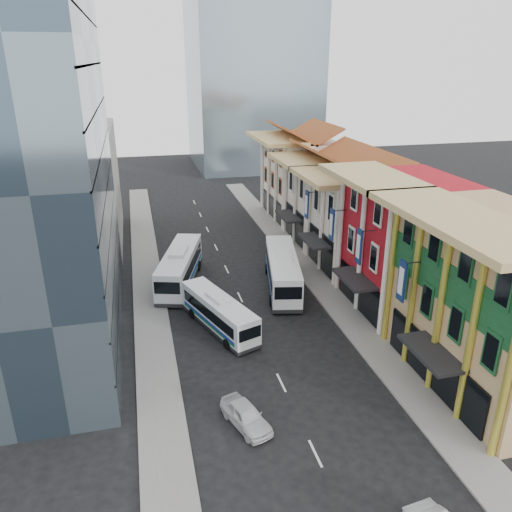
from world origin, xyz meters
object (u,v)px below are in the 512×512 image
object	(u,v)px
shophouse_tan	(495,304)
sedan_left	(246,416)
bus_left_far	(180,266)
office_tower	(16,154)
bus_right	(283,270)
bus_left_near	(219,312)

from	to	relation	value
shophouse_tan	sedan_left	world-z (taller)	shophouse_tan
bus_left_far	office_tower	bearing A→B (deg)	-130.61
shophouse_tan	bus_left_far	bearing A→B (deg)	131.75
bus_left_far	bus_right	world-z (taller)	bus_right
sedan_left	bus_right	bearing A→B (deg)	47.44
shophouse_tan	office_tower	distance (m)	35.19
bus_right	sedan_left	distance (m)	20.43
office_tower	shophouse_tan	bearing A→B (deg)	-24.30
bus_left_near	bus_right	xyz separation A→B (m)	(7.51, 6.50, 0.37)
bus_right	shophouse_tan	bearing A→B (deg)	-50.61
bus_left_far	bus_right	xyz separation A→B (m)	(9.78, -3.44, 0.05)
bus_left_near	sedan_left	world-z (taller)	bus_left_near
bus_left_far	bus_right	distance (m)	10.37
shophouse_tan	bus_right	world-z (taller)	shophouse_tan
bus_left_near	office_tower	bearing A→B (deg)	150.59
shophouse_tan	office_tower	bearing A→B (deg)	155.70
bus_right	sedan_left	world-z (taller)	bus_right
bus_left_far	bus_left_near	bearing A→B (deg)	-60.37
bus_left_near	sedan_left	bearing A→B (deg)	-111.77
shophouse_tan	bus_left_near	bearing A→B (deg)	145.61
bus_left_near	sedan_left	distance (m)	12.32
bus_left_near	bus_right	bearing A→B (deg)	21.12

